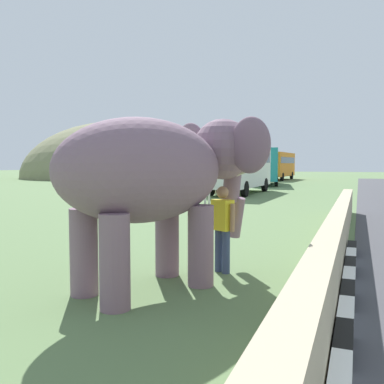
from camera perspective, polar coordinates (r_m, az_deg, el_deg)
barrier_parapet at (r=5.09m, az=16.79°, el=-14.34°), size 28.00×0.36×1.00m
elephant at (r=6.98m, az=-4.23°, el=2.61°), size 4.01×3.28×2.94m
person_handler at (r=7.93m, az=4.21°, el=-4.48°), size 0.40×0.59×1.66m
bus_white at (r=29.11m, az=6.57°, el=3.88°), size 8.62×2.70×3.50m
bus_teal at (r=41.75m, az=9.94°, el=3.85°), size 10.10×4.30×3.50m
bus_orange at (r=54.68m, az=11.79°, el=3.83°), size 9.76×2.84×3.50m
cow_near at (r=21.53m, az=0.99°, el=0.68°), size 0.94×1.93×1.23m
cow_mid at (r=28.76m, az=4.01°, el=1.48°), size 0.72×1.91×1.23m
hill_east at (r=67.50m, az=-9.04°, el=2.09°), size 35.39×28.31×17.48m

